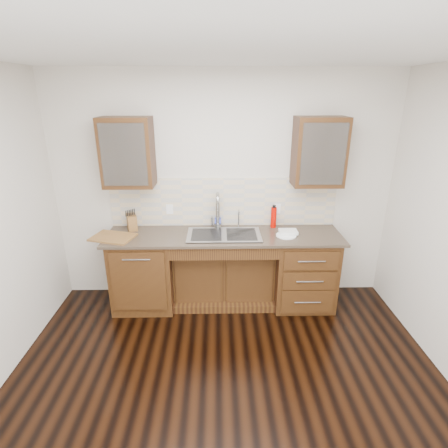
{
  "coord_description": "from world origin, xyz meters",
  "views": [
    {
      "loc": [
        -0.07,
        -2.28,
        2.45
      ],
      "look_at": [
        0.0,
        1.4,
        1.05
      ],
      "focal_mm": 28.0,
      "sensor_mm": 36.0,
      "label": 1
    }
  ],
  "objects_px": {
    "soap_bottle": "(218,220)",
    "cutting_board": "(113,237)",
    "plate": "(286,235)",
    "knife_block": "(132,222)",
    "water_bottle": "(274,217)"
  },
  "relations": [
    {
      "from": "water_bottle",
      "to": "cutting_board",
      "type": "distance_m",
      "value": 1.88
    },
    {
      "from": "knife_block",
      "to": "plate",
      "type": "bearing_deg",
      "value": -28.27
    },
    {
      "from": "soap_bottle",
      "to": "cutting_board",
      "type": "relative_size",
      "value": 0.35
    },
    {
      "from": "water_bottle",
      "to": "plate",
      "type": "xyz_separation_m",
      "value": [
        0.11,
        -0.28,
        -0.12
      ]
    },
    {
      "from": "water_bottle",
      "to": "soap_bottle",
      "type": "bearing_deg",
      "value": 177.87
    },
    {
      "from": "water_bottle",
      "to": "cutting_board",
      "type": "height_order",
      "value": "water_bottle"
    },
    {
      "from": "cutting_board",
      "to": "soap_bottle",
      "type": "bearing_deg",
      "value": 15.71
    },
    {
      "from": "plate",
      "to": "knife_block",
      "type": "bearing_deg",
      "value": 172.51
    },
    {
      "from": "plate",
      "to": "knife_block",
      "type": "xyz_separation_m",
      "value": [
        -1.79,
        0.24,
        0.09
      ]
    },
    {
      "from": "knife_block",
      "to": "cutting_board",
      "type": "distance_m",
      "value": 0.32
    },
    {
      "from": "soap_bottle",
      "to": "cutting_board",
      "type": "xyz_separation_m",
      "value": [
        -1.18,
        -0.33,
        -0.07
      ]
    },
    {
      "from": "knife_block",
      "to": "cutting_board",
      "type": "xyz_separation_m",
      "value": [
        -0.16,
        -0.26,
        -0.08
      ]
    },
    {
      "from": "soap_bottle",
      "to": "water_bottle",
      "type": "xyz_separation_m",
      "value": [
        0.67,
        -0.02,
        0.04
      ]
    },
    {
      "from": "plate",
      "to": "cutting_board",
      "type": "relative_size",
      "value": 0.5
    },
    {
      "from": "water_bottle",
      "to": "cutting_board",
      "type": "xyz_separation_m",
      "value": [
        -1.85,
        -0.31,
        -0.11
      ]
    }
  ]
}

